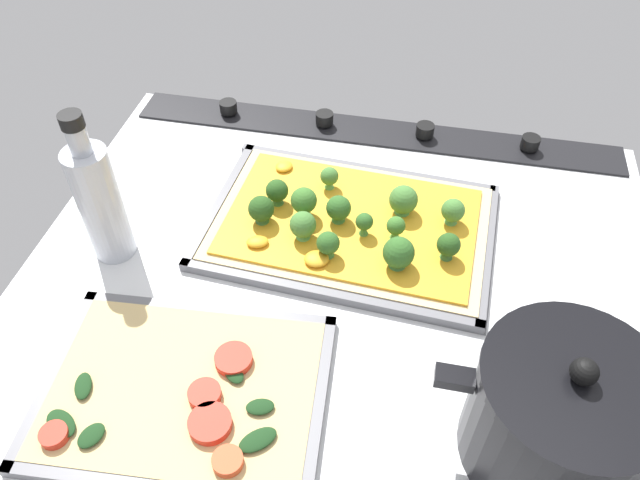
# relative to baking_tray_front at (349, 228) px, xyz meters

# --- Properties ---
(ground_plane) EXTENTS (0.80, 0.71, 0.03)m
(ground_plane) POSITION_rel_baking_tray_front_xyz_m (-0.00, 0.10, -0.02)
(ground_plane) COLOR silver
(stove_control_panel) EXTENTS (0.76, 0.07, 0.03)m
(stove_control_panel) POSITION_rel_baking_tray_front_xyz_m (-0.00, -0.22, 0.00)
(stove_control_panel) COLOR black
(stove_control_panel) RESTS_ON ground_plane
(baking_tray_front) EXTENTS (0.39, 0.28, 0.01)m
(baking_tray_front) POSITION_rel_baking_tray_front_xyz_m (0.00, 0.00, 0.00)
(baking_tray_front) COLOR slate
(baking_tray_front) RESTS_ON ground_plane
(broccoli_pizza) EXTENTS (0.37, 0.25, 0.06)m
(broccoli_pizza) POSITION_rel_baking_tray_front_xyz_m (-0.00, 0.01, 0.02)
(broccoli_pizza) COLOR #D3B77F
(broccoli_pizza) RESTS_ON baking_tray_front
(baking_tray_back) EXTENTS (0.31, 0.24, 0.01)m
(baking_tray_back) POSITION_rel_baking_tray_front_xyz_m (0.13, 0.28, 0.00)
(baking_tray_back) COLOR slate
(baking_tray_back) RESTS_ON ground_plane
(veggie_pizza_back) EXTENTS (0.29, 0.22, 0.02)m
(veggie_pizza_back) POSITION_rel_baking_tray_front_xyz_m (0.13, 0.28, 0.01)
(veggie_pizza_back) COLOR tan
(veggie_pizza_back) RESTS_ON baking_tray_back
(cooking_pot) EXTENTS (0.24, 0.17, 0.15)m
(cooking_pot) POSITION_rel_baking_tray_front_xyz_m (-0.24, 0.27, 0.06)
(cooking_pot) COLOR black
(cooking_pot) RESTS_ON ground_plane
(oil_bottle) EXTENTS (0.05, 0.05, 0.21)m
(oil_bottle) POSITION_rel_baking_tray_front_xyz_m (0.29, 0.09, 0.08)
(oil_bottle) COLOR #B7BCC6
(oil_bottle) RESTS_ON ground_plane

